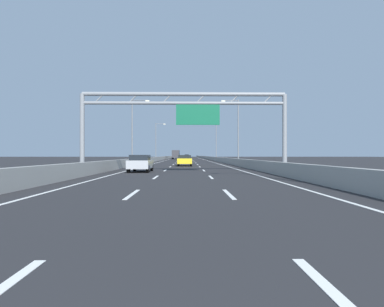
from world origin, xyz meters
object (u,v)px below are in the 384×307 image
object	(u,v)px
streetlamp_left_far	(157,139)
yellow_car	(185,160)
streetlamp_left_mid	(134,128)
box_truck	(176,154)
silver_car	(141,163)
blue_car	(186,156)
sign_gantry	(186,112)
black_car	(187,156)
streetlamp_right_mid	(237,128)
streetlamp_right_far	(215,139)

from	to	relation	value
streetlamp_left_far	yellow_car	bearing A→B (deg)	-79.53
streetlamp_left_far	yellow_car	xyz separation A→B (m)	(7.40, -40.02, -4.65)
streetlamp_left_mid	box_truck	size ratio (longest dim) A/B	1.09
streetlamp_left_mid	box_truck	bearing A→B (deg)	86.24
silver_car	blue_car	distance (m)	111.09
yellow_car	box_truck	xyz separation A→B (m)	(-3.42, 65.18, 0.86)
box_truck	sign_gantry	bearing A→B (deg)	-87.47
silver_car	black_car	world-z (taller)	black_car
black_car	silver_car	bearing A→B (deg)	-92.28
streetlamp_left_mid	box_truck	world-z (taller)	streetlamp_left_mid
streetlamp_right_mid	streetlamp_right_far	xyz separation A→B (m)	(0.00, 35.38, 0.00)
streetlamp_left_far	blue_car	distance (m)	57.36
yellow_car	streetlamp_right_far	bearing A→B (deg)	79.34
streetlamp_left_far	streetlamp_right_far	size ratio (longest dim) A/B	1.00
streetlamp_right_mid	yellow_car	size ratio (longest dim) A/B	2.29
streetlamp_right_far	black_car	world-z (taller)	streetlamp_right_far
streetlamp_left_mid	streetlamp_left_far	distance (m)	35.38
streetlamp_right_far	black_car	distance (m)	44.30
streetlamp_left_mid	black_car	world-z (taller)	streetlamp_left_mid
silver_car	blue_car	size ratio (longest dim) A/B	0.94
streetlamp_left_mid	blue_car	xyz separation A→B (m)	(7.38, 92.07, -4.63)
black_car	box_truck	size ratio (longest dim) A/B	0.49
silver_car	yellow_car	world-z (taller)	silver_car
streetlamp_left_mid	streetlamp_right_mid	distance (m)	14.93
streetlamp_right_far	silver_car	distance (m)	55.68
streetlamp_right_far	yellow_car	world-z (taller)	streetlamp_right_far
sign_gantry	streetlamp_left_far	size ratio (longest dim) A/B	1.70
streetlamp_right_mid	streetlamp_left_mid	bearing A→B (deg)	180.00
black_car	streetlamp_right_far	bearing A→B (deg)	-80.44
sign_gantry	streetlamp_left_mid	distance (m)	22.88
streetlamp_left_mid	blue_car	world-z (taller)	streetlamp_left_mid
streetlamp_right_mid	yellow_car	xyz separation A→B (m)	(-7.53, -4.64, -4.65)
streetlamp_left_far	box_truck	size ratio (longest dim) A/B	1.09
streetlamp_left_mid	silver_car	xyz separation A→B (m)	(3.72, -18.96, -4.64)
sign_gantry	silver_car	world-z (taller)	sign_gantry
streetlamp_left_mid	silver_car	world-z (taller)	streetlamp_left_mid
streetlamp_right_far	blue_car	size ratio (longest dim) A/B	2.11
streetlamp_left_mid	streetlamp_left_far	world-z (taller)	same
silver_car	yellow_car	xyz separation A→B (m)	(3.68, 14.32, -0.01)
streetlamp_left_mid	streetlamp_right_far	distance (m)	38.40
sign_gantry	streetlamp_left_far	distance (m)	57.45
sign_gantry	silver_car	size ratio (longest dim) A/B	3.83
streetlamp_right_far	blue_car	xyz separation A→B (m)	(-7.55, 56.69, -4.63)
yellow_car	blue_car	size ratio (longest dim) A/B	0.92
silver_car	yellow_car	distance (m)	14.78
streetlamp_left_mid	streetlamp_left_far	xyz separation A→B (m)	(0.00, 35.38, 0.00)
streetlamp_left_far	silver_car	distance (m)	54.66
silver_car	streetlamp_right_mid	bearing A→B (deg)	59.41
streetlamp_left_mid	black_car	xyz separation A→B (m)	(7.61, 78.82, -4.61)
sign_gantry	streetlamp_right_mid	size ratio (longest dim) A/B	1.70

